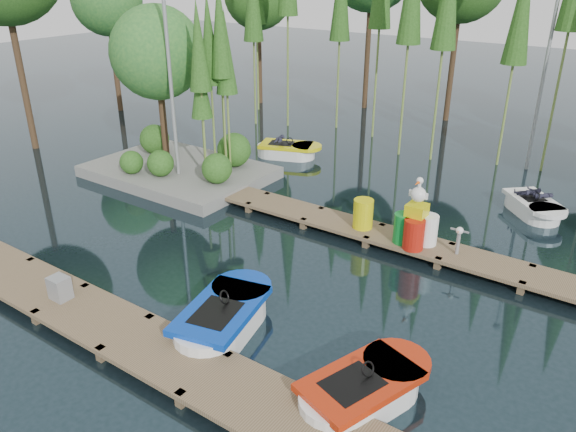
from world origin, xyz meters
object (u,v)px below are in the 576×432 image
Objects in this scene: drum_cluster at (415,226)px; boat_blue at (223,319)px; boat_yellow_far at (287,150)px; yellow_barrel at (363,214)px; utility_cabinet at (60,288)px; island at (172,85)px; boat_red at (363,391)px.

boat_blue is at bearing -109.57° from drum_cluster.
yellow_barrel is (5.75, -4.55, 0.44)m from boat_yellow_far.
boat_yellow_far is (-5.43, 10.08, -0.01)m from boat_blue.
boat_yellow_far reaches higher than yellow_barrel.
utility_cabinet is 0.63× the size of yellow_barrel.
island reaches higher than yellow_barrel.
boat_yellow_far is at bearing 99.82° from utility_cabinet.
yellow_barrel is (-3.08, 5.76, 0.45)m from boat_red.
utility_cabinet is at bearing -151.14° from boat_red.
island is 9.85m from drum_cluster.
drum_cluster reaches higher than boat_yellow_far.
island reaches higher than utility_cabinet.
island is 2.16× the size of boat_blue.
drum_cluster is at bearing -5.37° from yellow_barrel.
drum_cluster is (1.91, 5.38, 0.56)m from boat_blue.
island is 5.23m from boat_yellow_far.
drum_cluster is (5.34, 6.85, 0.28)m from utility_cabinet.
boat_blue is 11.45m from boat_yellow_far.
boat_blue is 5.74m from drum_cluster.
island is 13.14m from boat_red.
boat_red is at bearing -16.73° from boat_blue.
utility_cabinet is at bearing -127.94° from drum_cluster.
yellow_barrel is (3.75, 7.00, 0.15)m from utility_cabinet.
boat_red is 13.57m from boat_yellow_far.
boat_yellow_far is 3.37× the size of yellow_barrel.
boat_red is at bearing -61.91° from yellow_barrel.
drum_cluster is at bearing 52.06° from utility_cabinet.
drum_cluster is at bearing -5.64° from island.
boat_yellow_far is 1.51× the size of drum_cluster.
utility_cabinet is (4.19, -7.79, -2.62)m from island.
yellow_barrel is 0.45× the size of drum_cluster.
utility_cabinet is (-3.43, -1.47, 0.28)m from boat_blue.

